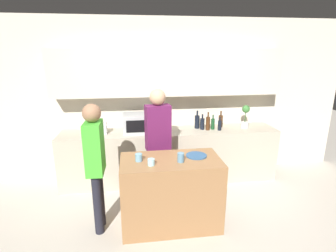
{
  "coord_description": "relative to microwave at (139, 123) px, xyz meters",
  "views": [
    {
      "loc": [
        -0.6,
        -2.74,
        2.15
      ],
      "look_at": [
        -0.17,
        0.41,
        1.24
      ],
      "focal_mm": 28.0,
      "sensor_mm": 36.0,
      "label": 1
    }
  ],
  "objects": [
    {
      "name": "cup_1",
      "position": [
        0.09,
        -1.36,
        -0.1
      ],
      "size": [
        0.08,
        0.08,
        0.08
      ],
      "color": "#A4DCE5",
      "rests_on": "kitchen_island"
    },
    {
      "name": "bottle_2",
      "position": [
        1.14,
        -0.04,
        -0.03
      ],
      "size": [
        0.07,
        0.07,
        0.31
      ],
      "color": "#472814",
      "rests_on": "back_counter"
    },
    {
      "name": "person_left",
      "position": [
        -0.55,
        -1.2,
        -0.09
      ],
      "size": [
        0.21,
        0.35,
        1.6
      ],
      "rotation": [
        0.0,
        0.0,
        -1.6
      ],
      "color": "black",
      "rests_on": "ground_plane"
    },
    {
      "name": "person_center",
      "position": [
        0.24,
        -0.65,
        -0.04
      ],
      "size": [
        0.37,
        0.24,
        1.67
      ],
      "rotation": [
        0.0,
        0.0,
        -2.98
      ],
      "color": "black",
      "rests_on": "ground_plane"
    },
    {
      "name": "microwave",
      "position": [
        0.0,
        0.0,
        0.0
      ],
      "size": [
        0.52,
        0.39,
        0.3
      ],
      "color": "#B7BABC",
      "rests_on": "back_counter"
    },
    {
      "name": "ground_plane",
      "position": [
        0.51,
        -1.38,
        -1.03
      ],
      "size": [
        14.0,
        14.0,
        0.0
      ],
      "primitive_type": "plane",
      "color": "beige"
    },
    {
      "name": "cup_0",
      "position": [
        0.45,
        -1.31,
        -0.08
      ],
      "size": [
        0.08,
        0.08,
        0.11
      ],
      "color": "#5A88A6",
      "rests_on": "kitchen_island"
    },
    {
      "name": "plate_on_island",
      "position": [
        0.67,
        -1.17,
        -0.13
      ],
      "size": [
        0.26,
        0.26,
        0.01
      ],
      "color": "#2D5684",
      "rests_on": "kitchen_island"
    },
    {
      "name": "back_counter",
      "position": [
        0.51,
        0.01,
        -0.59
      ],
      "size": [
        3.6,
        0.62,
        0.88
      ],
      "color": "#B7AD99",
      "rests_on": "ground_plane"
    },
    {
      "name": "cup_2",
      "position": [
        -0.04,
        -1.22,
        -0.09
      ],
      "size": [
        0.08,
        0.08,
        0.09
      ],
      "color": "#70A5C2",
      "rests_on": "kitchen_island"
    },
    {
      "name": "bottle_0",
      "position": [
        0.99,
        0.09,
        -0.03
      ],
      "size": [
        0.08,
        0.08,
        0.31
      ],
      "color": "black",
      "rests_on": "back_counter"
    },
    {
      "name": "toaster",
      "position": [
        -0.65,
        0.0,
        -0.06
      ],
      "size": [
        0.26,
        0.16,
        0.18
      ],
      "color": "silver",
      "rests_on": "back_counter"
    },
    {
      "name": "bottle_4",
      "position": [
        1.33,
        -0.09,
        -0.06
      ],
      "size": [
        0.06,
        0.06,
        0.23
      ],
      "color": "black",
      "rests_on": "back_counter"
    },
    {
      "name": "potted_plant",
      "position": [
        1.81,
        0.0,
        0.05
      ],
      "size": [
        0.14,
        0.14,
        0.39
      ],
      "color": "silver",
      "rests_on": "back_counter"
    },
    {
      "name": "bottle_3",
      "position": [
        1.24,
        -0.01,
        -0.05
      ],
      "size": [
        0.06,
        0.06,
        0.25
      ],
      "color": "#194723",
      "rests_on": "back_counter"
    },
    {
      "name": "kitchen_island",
      "position": [
        0.34,
        -1.23,
        -0.58
      ],
      "size": [
        1.22,
        0.64,
        0.89
      ],
      "color": "#996B42",
      "rests_on": "ground_plane"
    },
    {
      "name": "bottle_5",
      "position": [
        1.41,
        0.1,
        -0.04
      ],
      "size": [
        0.07,
        0.07,
        0.28
      ],
      "color": "#472814",
      "rests_on": "back_counter"
    },
    {
      "name": "back_wall",
      "position": [
        0.51,
        0.28,
        0.51
      ],
      "size": [
        6.4,
        0.4,
        2.7
      ],
      "color": "beige",
      "rests_on": "ground_plane"
    },
    {
      "name": "bottle_1",
      "position": [
        1.06,
        0.01,
        -0.05
      ],
      "size": [
        0.07,
        0.07,
        0.26
      ],
      "color": "black",
      "rests_on": "back_counter"
    }
  ]
}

